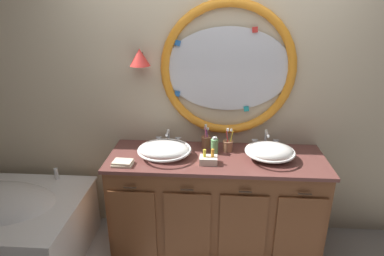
{
  "coord_description": "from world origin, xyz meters",
  "views": [
    {
      "loc": [
        0.0,
        -2.21,
        2.1
      ],
      "look_at": [
        -0.16,
        0.25,
        1.14
      ],
      "focal_mm": 30.76,
      "sensor_mm": 36.0,
      "label": 1
    }
  ],
  "objects_px": {
    "toothbrush_holder_right": "(227,145)",
    "toothbrush_holder_left": "(206,141)",
    "sink_basin_left": "(164,150)",
    "toiletry_basket": "(208,160)",
    "soap_dispenser": "(214,146)",
    "folded_hand_towel": "(122,163)",
    "sink_basin_right": "(269,152)"
  },
  "relations": [
    {
      "from": "toothbrush_holder_left",
      "to": "toiletry_basket",
      "type": "relative_size",
      "value": 1.56
    },
    {
      "from": "sink_basin_left",
      "to": "soap_dispenser",
      "type": "bearing_deg",
      "value": 12.59
    },
    {
      "from": "toiletry_basket",
      "to": "folded_hand_towel",
      "type": "bearing_deg",
      "value": -173.96
    },
    {
      "from": "toothbrush_holder_right",
      "to": "soap_dispenser",
      "type": "xyz_separation_m",
      "value": [
        -0.11,
        -0.06,
        0.01
      ]
    },
    {
      "from": "sink_basin_left",
      "to": "toothbrush_holder_left",
      "type": "relative_size",
      "value": 2.02
    },
    {
      "from": "sink_basin_left",
      "to": "sink_basin_right",
      "type": "xyz_separation_m",
      "value": [
        0.86,
        -0.0,
        0.01
      ]
    },
    {
      "from": "soap_dispenser",
      "to": "toiletry_basket",
      "type": "relative_size",
      "value": 1.11
    },
    {
      "from": "toothbrush_holder_right",
      "to": "soap_dispenser",
      "type": "bearing_deg",
      "value": -154.19
    },
    {
      "from": "toothbrush_holder_right",
      "to": "folded_hand_towel",
      "type": "xyz_separation_m",
      "value": [
        -0.83,
        -0.32,
        -0.04
      ]
    },
    {
      "from": "toothbrush_holder_right",
      "to": "folded_hand_towel",
      "type": "distance_m",
      "value": 0.89
    },
    {
      "from": "toothbrush_holder_left",
      "to": "toothbrush_holder_right",
      "type": "relative_size",
      "value": 1.04
    },
    {
      "from": "sink_basin_right",
      "to": "toothbrush_holder_right",
      "type": "bearing_deg",
      "value": 156.1
    },
    {
      "from": "toothbrush_holder_right",
      "to": "toiletry_basket",
      "type": "distance_m",
      "value": 0.3
    },
    {
      "from": "toothbrush_holder_left",
      "to": "folded_hand_towel",
      "type": "distance_m",
      "value": 0.75
    },
    {
      "from": "toothbrush_holder_left",
      "to": "soap_dispenser",
      "type": "relative_size",
      "value": 1.42
    },
    {
      "from": "toothbrush_holder_right",
      "to": "soap_dispenser",
      "type": "relative_size",
      "value": 1.37
    },
    {
      "from": "sink_basin_left",
      "to": "toiletry_basket",
      "type": "xyz_separation_m",
      "value": [
        0.36,
        -0.1,
        -0.03
      ]
    },
    {
      "from": "toothbrush_holder_left",
      "to": "toiletry_basket",
      "type": "distance_m",
      "value": 0.31
    },
    {
      "from": "folded_hand_towel",
      "to": "toiletry_basket",
      "type": "relative_size",
      "value": 1.15
    },
    {
      "from": "toothbrush_holder_left",
      "to": "soap_dispenser",
      "type": "xyz_separation_m",
      "value": [
        0.07,
        -0.11,
        0.01
      ]
    },
    {
      "from": "toothbrush_holder_left",
      "to": "soap_dispenser",
      "type": "distance_m",
      "value": 0.14
    },
    {
      "from": "toiletry_basket",
      "to": "soap_dispenser",
      "type": "bearing_deg",
      "value": 76.53
    },
    {
      "from": "toothbrush_holder_left",
      "to": "toiletry_basket",
      "type": "xyz_separation_m",
      "value": [
        0.03,
        -0.31,
        -0.02
      ]
    },
    {
      "from": "toothbrush_holder_left",
      "to": "toiletry_basket",
      "type": "bearing_deg",
      "value": -84.62
    },
    {
      "from": "sink_basin_left",
      "to": "toothbrush_holder_right",
      "type": "distance_m",
      "value": 0.55
    },
    {
      "from": "sink_basin_right",
      "to": "folded_hand_towel",
      "type": "height_order",
      "value": "sink_basin_right"
    },
    {
      "from": "sink_basin_right",
      "to": "toothbrush_holder_left",
      "type": "relative_size",
      "value": 1.83
    },
    {
      "from": "folded_hand_towel",
      "to": "sink_basin_right",
      "type": "bearing_deg",
      "value": 8.42
    },
    {
      "from": "soap_dispenser",
      "to": "toiletry_basket",
      "type": "bearing_deg",
      "value": -103.47
    },
    {
      "from": "toothbrush_holder_right",
      "to": "toothbrush_holder_left",
      "type": "bearing_deg",
      "value": 163.35
    },
    {
      "from": "toothbrush_holder_right",
      "to": "sink_basin_left",
      "type": "bearing_deg",
      "value": -164.36
    },
    {
      "from": "sink_basin_left",
      "to": "soap_dispenser",
      "type": "relative_size",
      "value": 2.85
    }
  ]
}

